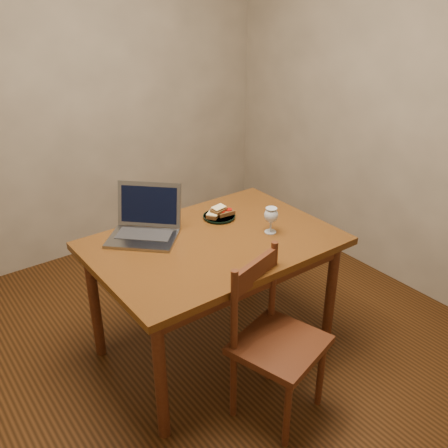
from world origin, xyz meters
TOP-DOWN VIEW (x-y plane):
  - floor at (0.00, 0.00)m, footprint 3.20×3.20m
  - back_wall at (0.00, 1.61)m, footprint 3.20×0.02m
  - right_wall at (1.61, 0.00)m, footprint 0.02×3.20m
  - table at (0.08, -0.02)m, footprint 1.30×0.90m
  - chair at (0.05, -0.57)m, footprint 0.50×0.48m
  - plate at (0.26, 0.19)m, footprint 0.19×0.19m
  - sandwich_cheese at (0.23, 0.20)m, footprint 0.12×0.11m
  - sandwich_tomato at (0.30, 0.18)m, footprint 0.11×0.07m
  - sandwich_top at (0.26, 0.19)m, footprint 0.11×0.08m
  - milk_glass at (0.38, -0.13)m, footprint 0.08×0.08m
  - laptop at (-0.18, 0.27)m, footprint 0.49×0.49m

SIDE VIEW (x-z plane):
  - floor at x=0.00m, z-range -0.02..0.00m
  - chair at x=0.05m, z-range 0.25..0.69m
  - table at x=0.08m, z-range 0.28..1.02m
  - plate at x=0.26m, z-range 0.74..0.76m
  - sandwich_cheese at x=0.23m, z-range 0.76..0.79m
  - sandwich_tomato at x=0.30m, z-range 0.76..0.79m
  - sandwich_top at x=0.26m, z-range 0.78..0.81m
  - laptop at x=-0.18m, z-range 0.68..0.94m
  - milk_glass at x=0.38m, z-range 0.74..0.89m
  - back_wall at x=0.00m, z-range 0.00..2.60m
  - right_wall at x=1.61m, z-range 0.00..2.60m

